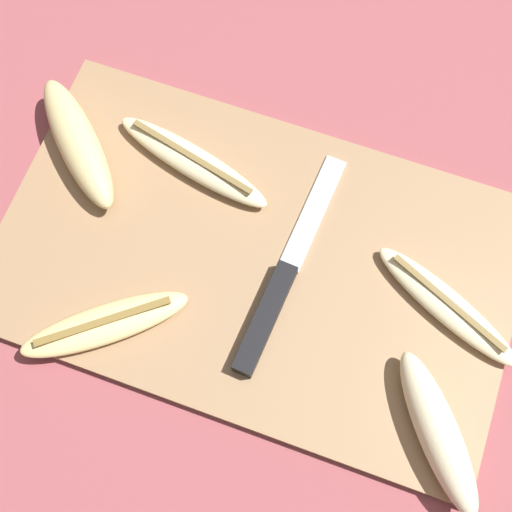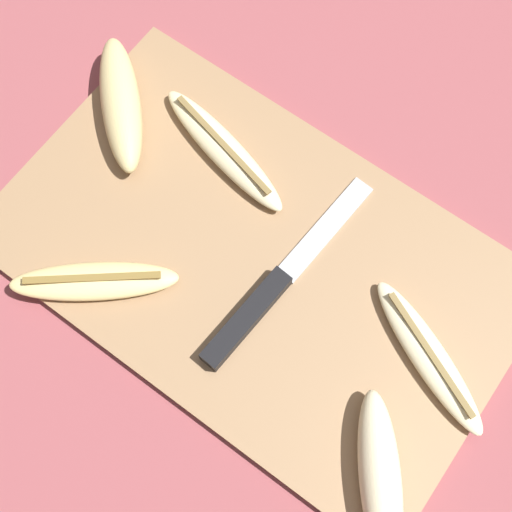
{
  "view_description": "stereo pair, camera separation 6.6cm",
  "coord_description": "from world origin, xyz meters",
  "views": [
    {
      "loc": [
        0.08,
        -0.22,
        0.68
      ],
      "look_at": [
        0.0,
        0.0,
        0.02
      ],
      "focal_mm": 50.0,
      "sensor_mm": 36.0,
      "label": 1
    },
    {
      "loc": [
        0.14,
        -0.19,
        0.68
      ],
      "look_at": [
        0.0,
        0.0,
        0.02
      ],
      "focal_mm": 50.0,
      "sensor_mm": 36.0,
      "label": 2
    }
  ],
  "objects": [
    {
      "name": "knife",
      "position": [
        0.03,
        -0.03,
        0.02
      ],
      "size": [
        0.04,
        0.25,
        0.02
      ],
      "rotation": [
        0.0,
        0.0,
        -0.07
      ],
      "color": "black",
      "rests_on": "cutting_board"
    },
    {
      "name": "banana_cream_curved",
      "position": [
        -0.1,
        0.08,
        0.02
      ],
      "size": [
        0.18,
        0.08,
        0.02
      ],
      "rotation": [
        0.0,
        0.0,
        1.33
      ],
      "color": "beige",
      "rests_on": "cutting_board"
    },
    {
      "name": "banana_spotted_left",
      "position": [
        -0.21,
        0.05,
        0.03
      ],
      "size": [
        0.15,
        0.14,
        0.04
      ],
      "rotation": [
        0.0,
        0.0,
        0.8
      ],
      "color": "#DBC684",
      "rests_on": "cutting_board"
    },
    {
      "name": "ground_plane",
      "position": [
        0.0,
        0.0,
        0.0
      ],
      "size": [
        4.0,
        4.0,
        0.0
      ],
      "primitive_type": "plane",
      "color": "#93474C"
    },
    {
      "name": "banana_golden_short",
      "position": [
        -0.11,
        -0.11,
        0.02
      ],
      "size": [
        0.15,
        0.13,
        0.02
      ],
      "rotation": [
        0.0,
        0.0,
        2.24
      ],
      "color": "#EDD689",
      "rests_on": "cutting_board"
    },
    {
      "name": "banana_pale_long",
      "position": [
        0.19,
        0.01,
        0.02
      ],
      "size": [
        0.17,
        0.1,
        0.02
      ],
      "rotation": [
        0.0,
        0.0,
        1.15
      ],
      "color": "beige",
      "rests_on": "cutting_board"
    },
    {
      "name": "banana_bright_far",
      "position": [
        0.21,
        -0.1,
        0.03
      ],
      "size": [
        0.12,
        0.14,
        0.04
      ],
      "rotation": [
        0.0,
        0.0,
        0.67
      ],
      "color": "beige",
      "rests_on": "cutting_board"
    },
    {
      "name": "cutting_board",
      "position": [
        0.0,
        0.0,
        0.01
      ],
      "size": [
        0.51,
        0.31,
        0.01
      ],
      "color": "#997551",
      "rests_on": "ground_plane"
    }
  ]
}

